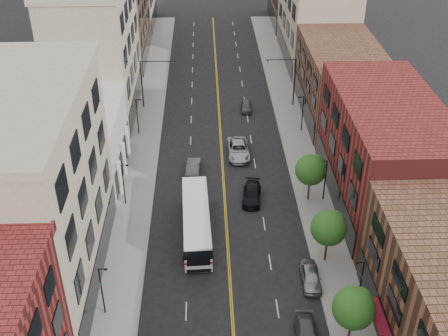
{
  "coord_description": "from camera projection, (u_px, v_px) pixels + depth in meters",
  "views": [
    {
      "loc": [
        -1.97,
        -26.6,
        36.85
      ],
      "look_at": [
        -0.12,
        23.25,
        5.0
      ],
      "focal_mm": 45.0,
      "sensor_mm": 36.0,
      "label": 1
    }
  ],
  "objects": [
    {
      "name": "car_lane_b",
      "position": [
        238.0,
        149.0,
        70.61
      ],
      "size": [
        2.89,
        6.01,
        1.65
      ],
      "primitive_type": "imported",
      "rotation": [
        0.0,
        0.0,
        0.03
      ],
      "color": "#B1B3B9",
      "rests_on": "ground"
    },
    {
      "name": "city_bus",
      "position": [
        196.0,
        220.0,
        56.85
      ],
      "size": [
        3.26,
        12.15,
        3.1
      ],
      "rotation": [
        0.0,
        0.0,
        0.04
      ],
      "color": "white",
      "rests_on": "ground"
    },
    {
      "name": "tree_r_3",
      "position": [
        312.0,
        169.0,
        60.64
      ],
      "size": [
        3.4,
        3.4,
        5.59
      ],
      "color": "black",
      "rests_on": "sidewalk_right"
    },
    {
      "name": "lamp_l_1",
      "position": [
        102.0,
        288.0,
        47.1
      ],
      "size": [
        0.81,
        0.55,
        5.05
      ],
      "color": "black",
      "rests_on": "sidewalk_left"
    },
    {
      "name": "bldg_r_far_b",
      "position": [
        316.0,
        20.0,
        94.65
      ],
      "size": [
        10.0,
        22.0,
        14.0
      ],
      "primitive_type": "cube",
      "color": "gray",
      "rests_on": "ground"
    },
    {
      "name": "sidewalk_left",
      "position": [
        143.0,
        153.0,
        71.42
      ],
      "size": [
        4.0,
        110.0,
        0.15
      ],
      "primitive_type": "cube",
      "color": "gray",
      "rests_on": "ground"
    },
    {
      "name": "car_parked_far",
      "position": [
        311.0,
        277.0,
        51.45
      ],
      "size": [
        1.8,
        4.29,
        1.45
      ],
      "primitive_type": "imported",
      "rotation": [
        0.0,
        0.0,
        -0.02
      ],
      "color": "gray",
      "rests_on": "ground"
    },
    {
      "name": "lamp_l_2",
      "position": [
        124.0,
        182.0,
        60.57
      ],
      "size": [
        0.81,
        0.55,
        5.05
      ],
      "color": "black",
      "rests_on": "sidewalk_left"
    },
    {
      "name": "car_lane_a",
      "position": [
        252.0,
        194.0,
        62.58
      ],
      "size": [
        2.58,
        5.07,
        1.41
      ],
      "primitive_type": "imported",
      "rotation": [
        0.0,
        0.0,
        -0.13
      ],
      "color": "black",
      "rests_on": "ground"
    },
    {
      "name": "lamp_r_2",
      "position": [
        325.0,
        178.0,
        61.25
      ],
      "size": [
        0.81,
        0.55,
        5.05
      ],
      "color": "black",
      "rests_on": "sidewalk_right"
    },
    {
      "name": "tree_r_1",
      "position": [
        355.0,
        307.0,
        43.8
      ],
      "size": [
        3.4,
        3.4,
        5.59
      ],
      "color": "black",
      "rests_on": "sidewalk_right"
    },
    {
      "name": "car_lane_c",
      "position": [
        246.0,
        106.0,
        81.35
      ],
      "size": [
        1.62,
        3.78,
        1.27
      ],
      "primitive_type": "imported",
      "rotation": [
        0.0,
        0.0,
        -0.03
      ],
      "color": "#48484C",
      "rests_on": "ground"
    },
    {
      "name": "bldg_l_white",
      "position": [
        78.0,
        143.0,
        65.73
      ],
      "size": [
        10.0,
        14.0,
        8.0
      ],
      "primitive_type": "cube",
      "color": "silver",
      "rests_on": "ground"
    },
    {
      "name": "bldg_r_far_a",
      "position": [
        341.0,
        82.0,
        78.04
      ],
      "size": [
        10.0,
        20.0,
        10.0
      ],
      "primitive_type": "cube",
      "color": "brown",
      "rests_on": "ground"
    },
    {
      "name": "lamp_r_1",
      "position": [
        360.0,
        282.0,
        47.78
      ],
      "size": [
        0.81,
        0.55,
        5.05
      ],
      "color": "black",
      "rests_on": "sidewalk_right"
    },
    {
      "name": "car_lane_behind",
      "position": [
        193.0,
        167.0,
        67.22
      ],
      "size": [
        1.81,
        4.56,
        1.47
      ],
      "primitive_type": "imported",
      "rotation": [
        0.0,
        0.0,
        3.08
      ],
      "color": "#4F4F54",
      "rests_on": "ground"
    },
    {
      "name": "bldg_r_mid",
      "position": [
        384.0,
        153.0,
        59.81
      ],
      "size": [
        10.0,
        22.0,
        12.0
      ],
      "primitive_type": "cube",
      "color": "maroon",
      "rests_on": "ground"
    },
    {
      "name": "bldg_l_tanoffice",
      "position": [
        31.0,
        197.0,
        47.87
      ],
      "size": [
        10.0,
        22.0,
        18.0
      ],
      "primitive_type": "cube",
      "color": "gray",
      "rests_on": "ground"
    },
    {
      "name": "bldg_l_far_b",
      "position": [
        115.0,
        16.0,
        95.01
      ],
      "size": [
        10.0,
        20.0,
        15.0
      ],
      "primitive_type": "cube",
      "color": "brown",
      "rests_on": "ground"
    },
    {
      "name": "car_parked_mid",
      "position": [
        306.0,
        335.0,
        45.88
      ],
      "size": [
        2.11,
        4.62,
        1.31
      ],
      "primitive_type": "imported",
      "rotation": [
        0.0,
        0.0,
        -0.06
      ],
      "color": "#46464A",
      "rests_on": "ground"
    },
    {
      "name": "lamp_l_3",
      "position": [
        137.0,
        114.0,
        74.05
      ],
      "size": [
        0.81,
        0.55,
        5.05
      ],
      "color": "black",
      "rests_on": "sidewalk_left"
    },
    {
      "name": "sidewalk_right",
      "position": [
        299.0,
        150.0,
        72.05
      ],
      "size": [
        4.0,
        110.0,
        0.15
      ],
      "primitive_type": "cube",
      "color": "gray",
      "rests_on": "ground"
    },
    {
      "name": "tree_r_2",
      "position": [
        330.0,
        227.0,
        52.22
      ],
      "size": [
        3.4,
        3.4,
        5.59
      ],
      "color": "black",
      "rests_on": "sidewalk_right"
    },
    {
      "name": "signal_mast_right",
      "position": [
        290.0,
        76.0,
        80.55
      ],
      "size": [
        4.49,
        0.18,
        7.2
      ],
      "color": "black",
      "rests_on": "sidewalk_right"
    },
    {
      "name": "bldg_l_far_a",
      "position": [
        95.0,
        50.0,
        77.35
      ],
      "size": [
        10.0,
        20.0,
        18.0
      ],
      "primitive_type": "cube",
      "color": "gray",
      "rests_on": "ground"
    },
    {
      "name": "lamp_r_3",
      "position": [
        302.0,
        112.0,
        74.73
      ],
      "size": [
        0.81,
        0.55,
        5.05
      ],
      "color": "black",
      "rests_on": "sidewalk_right"
    },
    {
      "name": "signal_mast_left",
      "position": [
        147.0,
        78.0,
        79.91
      ],
      "size": [
        4.49,
        0.18,
        7.2
      ],
      "color": "black",
      "rests_on": "sidewalk_left"
    }
  ]
}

